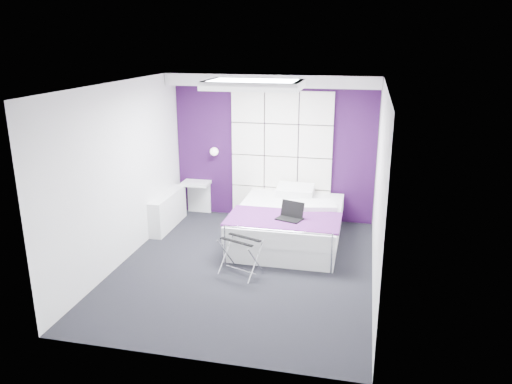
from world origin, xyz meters
The scene contains 15 objects.
floor centered at (0.00, 0.00, 0.00)m, with size 4.40×4.40×0.00m, color black.
ceiling centered at (0.00, 0.00, 2.60)m, with size 4.40×4.40×0.00m, color white.
wall_back centered at (0.00, 2.20, 1.30)m, with size 3.60×3.60×0.00m, color white.
wall_left centered at (-1.80, 0.00, 1.30)m, with size 4.40×4.40×0.00m, color white.
wall_right centered at (1.80, 0.00, 1.30)m, with size 4.40×4.40×0.00m, color white.
accent_wall centered at (0.00, 2.19, 1.30)m, with size 3.58×0.02×2.58m, color #2E0D3B.
soffit centered at (0.00, 1.95, 2.50)m, with size 3.58×0.50×0.20m, color white.
headboard centered at (0.15, 2.14, 1.17)m, with size 1.80×0.08×2.30m, color white, non-canonical shape.
skylight centered at (0.00, 0.60, 2.55)m, with size 1.36×0.86×0.12m, color white, non-canonical shape.
wall_lamp centered at (-1.05, 2.06, 1.22)m, with size 0.15×0.15×0.15m, color white.
radiator centered at (-1.69, 1.30, 0.30)m, with size 0.22×1.20×0.60m, color white.
bed centered at (0.46, 1.11, 0.31)m, with size 1.70×2.05×0.72m.
nightstand centered at (-1.41, 2.02, 0.61)m, with size 0.50×0.39×0.06m, color white.
luggage_rack centered at (0.00, -0.19, 0.26)m, with size 0.53×0.39×0.52m.
laptop centered at (0.55, 0.61, 0.64)m, with size 0.37×0.26×0.26m.
Camera 1 is at (1.59, -6.35, 3.17)m, focal length 35.00 mm.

